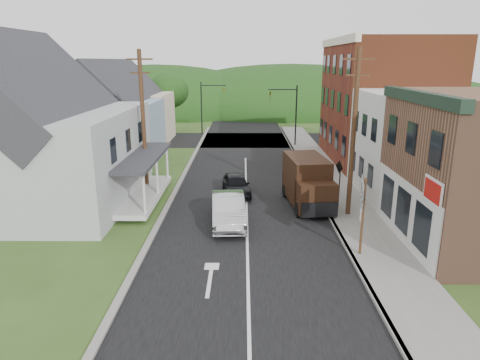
{
  "coord_description": "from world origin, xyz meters",
  "views": [
    {
      "loc": [
        -0.19,
        -18.82,
        8.33
      ],
      "look_at": [
        -0.37,
        3.03,
        2.2
      ],
      "focal_mm": 32.0,
      "sensor_mm": 36.0,
      "label": 1
    }
  ],
  "objects_px": {
    "dark_sedan": "(236,185)",
    "route_sign_cluster": "(362,205)",
    "silver_sedan": "(228,210)",
    "delivery_van": "(308,182)",
    "warning_sign": "(339,177)"
  },
  "relations": [
    {
      "from": "silver_sedan",
      "to": "route_sign_cluster",
      "type": "xyz_separation_m",
      "value": [
        5.86,
        -3.82,
        1.59
      ]
    },
    {
      "from": "silver_sedan",
      "to": "warning_sign",
      "type": "xyz_separation_m",
      "value": [
        6.24,
        2.34,
        1.13
      ]
    },
    {
      "from": "route_sign_cluster",
      "to": "silver_sedan",
      "type": "bearing_deg",
      "value": 159.37
    },
    {
      "from": "dark_sedan",
      "to": "route_sign_cluster",
      "type": "relative_size",
      "value": 1.15
    },
    {
      "from": "delivery_van",
      "to": "warning_sign",
      "type": "distance_m",
      "value": 1.87
    },
    {
      "from": "dark_sedan",
      "to": "delivery_van",
      "type": "bearing_deg",
      "value": -33.99
    },
    {
      "from": "route_sign_cluster",
      "to": "warning_sign",
      "type": "height_order",
      "value": "route_sign_cluster"
    },
    {
      "from": "delivery_van",
      "to": "warning_sign",
      "type": "bearing_deg",
      "value": -27.03
    },
    {
      "from": "dark_sedan",
      "to": "route_sign_cluster",
      "type": "distance_m",
      "value": 10.62
    },
    {
      "from": "dark_sedan",
      "to": "warning_sign",
      "type": "bearing_deg",
      "value": -32.43
    },
    {
      "from": "dark_sedan",
      "to": "warning_sign",
      "type": "xyz_separation_m",
      "value": [
        5.91,
        -2.75,
        1.25
      ]
    },
    {
      "from": "warning_sign",
      "to": "silver_sedan",
      "type": "bearing_deg",
      "value": -178.51
    },
    {
      "from": "dark_sedan",
      "to": "route_sign_cluster",
      "type": "xyz_separation_m",
      "value": [
        5.53,
        -8.91,
        1.71
      ]
    },
    {
      "from": "silver_sedan",
      "to": "dark_sedan",
      "type": "distance_m",
      "value": 5.11
    },
    {
      "from": "silver_sedan",
      "to": "delivery_van",
      "type": "height_order",
      "value": "delivery_van"
    }
  ]
}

